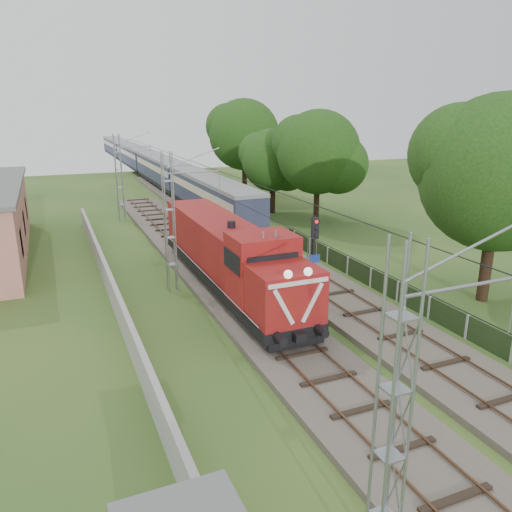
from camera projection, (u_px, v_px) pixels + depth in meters
name	position (u px, v px, depth m)	size (l,w,h in m)	color
ground	(320.00, 379.00, 19.70)	(140.00, 140.00, 0.00)	#284D1D
track_main	(253.00, 310.00, 25.83)	(4.20, 70.00, 0.45)	#6B6054
track_side	(249.00, 241.00, 39.17)	(4.20, 80.00, 0.45)	#6B6054
catenary	(171.00, 223.00, 28.06)	(3.31, 70.00, 8.00)	gray
boundary_wall	(110.00, 286.00, 27.69)	(0.25, 40.00, 1.50)	#9E9E99
fence	(429.00, 308.00, 25.13)	(0.12, 32.00, 1.20)	black
locomotive	(229.00, 254.00, 28.38)	(3.07, 17.50, 4.44)	black
coach_rake	(146.00, 161.00, 75.74)	(2.88, 85.86, 3.33)	black
signal_post	(314.00, 246.00, 25.45)	(0.55, 0.43, 5.05)	black
tree_a	(500.00, 175.00, 25.77)	(8.56, 8.15, 11.10)	#332015
tree_b	(319.00, 153.00, 44.44)	(7.85, 7.48, 10.18)	#332015
tree_c	(273.00, 161.00, 49.13)	(6.44, 6.13, 8.35)	#332015
tree_d	(245.00, 135.00, 58.88)	(8.73, 8.32, 11.32)	#332015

